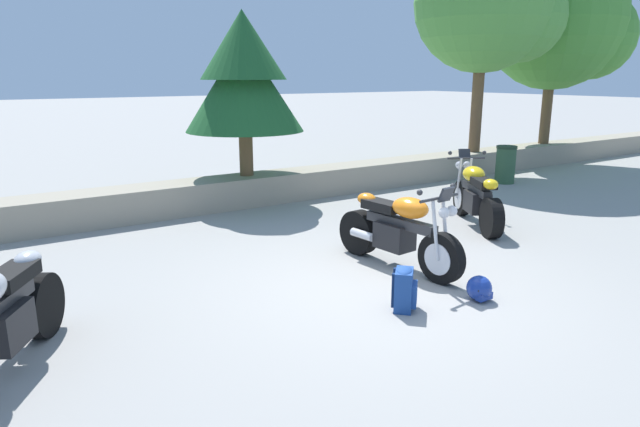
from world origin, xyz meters
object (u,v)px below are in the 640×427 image
rider_helmet (480,289)px  pine_tree_mid_left (244,74)px  trash_bin (505,164)px  motorcycle_yellow_far_right (476,197)px  motorcycle_orange_centre (399,232)px  leafy_tree_far_right (563,24)px  leafy_tree_mid_right (492,6)px  rider_backpack (404,288)px

rider_helmet → pine_tree_mid_left: 6.21m
trash_bin → motorcycle_yellow_far_right: bearing=-147.9°
trash_bin → motorcycle_orange_centre: bearing=-152.7°
motorcycle_orange_centre → trash_bin: bearing=27.3°
motorcycle_yellow_far_right → pine_tree_mid_left: bearing=124.3°
pine_tree_mid_left → leafy_tree_far_right: size_ratio=0.60×
leafy_tree_mid_right → leafy_tree_far_right: bearing=1.6°
rider_helmet → trash_bin: bearing=36.7°
motorcycle_yellow_far_right → pine_tree_mid_left: size_ratio=0.62×
motorcycle_yellow_far_right → rider_backpack: (-3.28, -1.94, -0.24)m
motorcycle_orange_centre → leafy_tree_far_right: size_ratio=0.41×
leafy_tree_far_right → trash_bin: (-3.55, -1.30, -3.31)m
rider_backpack → leafy_tree_mid_right: size_ratio=0.09×
leafy_tree_mid_right → rider_helmet: bearing=-139.1°
trash_bin → rider_backpack: bearing=-148.7°
rider_helmet → pine_tree_mid_left: size_ratio=0.09×
motorcycle_yellow_far_right → leafy_tree_mid_right: bearing=40.0°
leafy_tree_mid_right → pine_tree_mid_left: bearing=178.4°
motorcycle_yellow_far_right → leafy_tree_mid_right: size_ratio=0.36×
rider_helmet → leafy_tree_far_right: (9.42, 5.67, 3.61)m
motorcycle_orange_centre → rider_backpack: size_ratio=4.40×
leafy_tree_mid_right → trash_bin: (-0.57, -1.21, -3.59)m
motorcycle_yellow_far_right → rider_backpack: size_ratio=3.98×
leafy_tree_far_right → trash_bin: bearing=-160.0°
pine_tree_mid_left → leafy_tree_far_right: bearing=-0.6°
rider_helmet → trash_bin: size_ratio=0.33×
motorcycle_orange_centre → leafy_tree_far_right: (9.47, 4.35, 3.26)m
motorcycle_orange_centre → rider_backpack: bearing=-128.3°
motorcycle_orange_centre → pine_tree_mid_left: pine_tree_mid_left is taller
rider_backpack → pine_tree_mid_left: 5.98m
motorcycle_orange_centre → trash_bin: 6.66m
motorcycle_orange_centre → rider_helmet: bearing=-88.0°
leafy_tree_far_right → pine_tree_mid_left: bearing=179.4°
rider_helmet → leafy_tree_far_right: size_ratio=0.06×
rider_helmet → motorcycle_yellow_far_right: bearing=42.4°
leafy_tree_far_right → leafy_tree_mid_right: bearing=-178.4°
rider_backpack → pine_tree_mid_left: bearing=81.1°
motorcycle_orange_centre → leafy_tree_mid_right: leafy_tree_mid_right is taller
rider_backpack → motorcycle_yellow_far_right: bearing=30.5°
motorcycle_orange_centre → rider_helmet: size_ratio=7.38×
pine_tree_mid_left → rider_helmet: bearing=-89.9°
rider_backpack → leafy_tree_far_right: 12.14m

